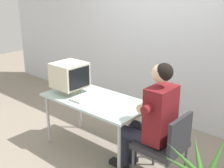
# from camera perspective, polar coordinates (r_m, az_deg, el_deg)

# --- Properties ---
(ground_plane) EXTENTS (12.00, 12.00, 0.00)m
(ground_plane) POSITION_cam_1_polar(r_m,az_deg,el_deg) (3.89, -2.98, -12.61)
(ground_plane) COLOR gray
(wall_back) EXTENTS (8.00, 0.10, 3.00)m
(wall_back) POSITION_cam_1_polar(r_m,az_deg,el_deg) (4.31, 12.96, 11.32)
(wall_back) COLOR silver
(wall_back) RESTS_ON ground_plane
(desk) EXTENTS (1.34, 0.69, 0.71)m
(desk) POSITION_cam_1_polar(r_m,az_deg,el_deg) (3.60, -3.16, -3.73)
(desk) COLOR #B7B7BC
(desk) RESTS_ON ground_plane
(crt_monitor) EXTENTS (0.38, 0.39, 0.39)m
(crt_monitor) POSITION_cam_1_polar(r_m,az_deg,el_deg) (3.76, -8.28, 1.66)
(crt_monitor) COLOR beige
(crt_monitor) RESTS_ON desk
(keyboard) EXTENTS (0.19, 0.46, 0.03)m
(keyboard) POSITION_cam_1_polar(r_m,az_deg,el_deg) (3.64, -4.85, -2.29)
(keyboard) COLOR silver
(keyboard) RESTS_ON desk
(office_chair) EXTENTS (0.46, 0.46, 0.82)m
(office_chair) POSITION_cam_1_polar(r_m,az_deg,el_deg) (3.12, 10.48, -11.34)
(office_chair) COLOR #4C4C51
(office_chair) RESTS_ON ground_plane
(person_seated) EXTENTS (0.70, 0.54, 1.32)m
(person_seated) POSITION_cam_1_polar(r_m,az_deg,el_deg) (3.10, 7.74, -6.62)
(person_seated) COLOR maroon
(person_seated) RESTS_ON ground_plane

